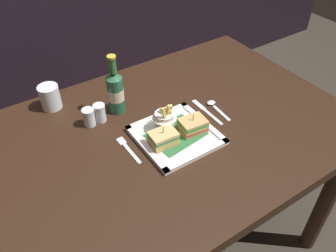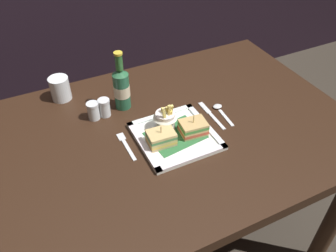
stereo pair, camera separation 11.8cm
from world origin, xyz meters
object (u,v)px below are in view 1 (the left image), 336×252
object	(u,v)px
sandwich_half_right	(193,125)
spoon	(214,105)
dining_table	(161,153)
sandwich_half_left	(163,138)
pepper_shaker	(100,114)
salt_shaker	(89,118)
knife	(206,111)
fork	(128,148)
square_plate	(176,135)
water_glass	(50,98)
fries_cup	(165,118)
beer_bottle	(115,91)

from	to	relation	value
sandwich_half_right	spoon	size ratio (longest dim) A/B	0.72
dining_table	spoon	bearing A→B (deg)	3.11
sandwich_half_left	sandwich_half_right	world-z (taller)	same
sandwich_half_left	pepper_shaker	distance (m)	0.27
sandwich_half_left	salt_shaker	bearing A→B (deg)	123.68
knife	spoon	xyz separation A→B (m)	(0.04, 0.01, 0.00)
knife	fork	bearing A→B (deg)	-177.40
knife	salt_shaker	size ratio (longest dim) A/B	2.60
sandwich_half_right	salt_shaker	distance (m)	0.37
pepper_shaker	sandwich_half_left	bearing A→B (deg)	-63.86
sandwich_half_right	fork	distance (m)	0.24
square_plate	water_glass	world-z (taller)	water_glass
square_plate	salt_shaker	world-z (taller)	salt_shaker
sandwich_half_left	salt_shaker	size ratio (longest dim) A/B	1.39
salt_shaker	sandwich_half_right	bearing A→B (deg)	-40.46
knife	spoon	distance (m)	0.04
fork	pepper_shaker	world-z (taller)	pepper_shaker
dining_table	spoon	xyz separation A→B (m)	(0.25, 0.01, 0.11)
water_glass	knife	size ratio (longest dim) A/B	0.53
fries_cup	salt_shaker	size ratio (longest dim) A/B	1.60
dining_table	beer_bottle	bearing A→B (deg)	108.32
sandwich_half_right	salt_shaker	bearing A→B (deg)	139.54
dining_table	knife	distance (m)	0.23
dining_table	spoon	distance (m)	0.28
sandwich_half_right	water_glass	bearing A→B (deg)	130.77
square_plate	beer_bottle	size ratio (longest dim) A/B	1.12
fork	knife	size ratio (longest dim) A/B	0.82
sandwich_half_left	beer_bottle	world-z (taller)	beer_bottle
dining_table	fries_cup	world-z (taller)	fries_cup
fries_cup	knife	world-z (taller)	fries_cup
dining_table	fries_cup	xyz separation A→B (m)	(0.02, -0.00, 0.16)
sandwich_half_right	spoon	distance (m)	0.18
beer_bottle	spoon	bearing A→B (deg)	-30.04
sandwich_half_right	fork	size ratio (longest dim) A/B	0.66
sandwich_half_left	spoon	xyz separation A→B (m)	(0.28, 0.08, -0.03)
square_plate	sandwich_half_left	bearing A→B (deg)	-166.75
dining_table	knife	xyz separation A→B (m)	(0.21, 0.01, 0.10)
knife	salt_shaker	world-z (taller)	salt_shaker
water_glass	spoon	xyz separation A→B (m)	(0.52, -0.34, -0.04)
beer_bottle	fries_cup	bearing A→B (deg)	-67.24
sandwich_half_left	fries_cup	distance (m)	0.08
knife	salt_shaker	xyz separation A→B (m)	(-0.40, 0.17, 0.03)
knife	dining_table	bearing A→B (deg)	-177.80
beer_bottle	pepper_shaker	xyz separation A→B (m)	(-0.08, -0.02, -0.06)
fries_cup	beer_bottle	bearing A→B (deg)	112.76
water_glass	salt_shaker	distance (m)	0.19
fork	knife	distance (m)	0.34
sandwich_half_left	spoon	world-z (taller)	sandwich_half_left
dining_table	spoon	size ratio (longest dim) A/B	10.50
sandwich_half_right	knife	distance (m)	0.14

